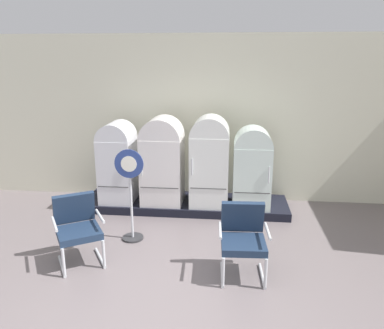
% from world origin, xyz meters
% --- Properties ---
extents(ground, '(12.00, 10.00, 0.05)m').
position_xyz_m(ground, '(0.00, 0.00, -0.03)').
color(ground, slate).
extents(back_wall, '(11.76, 0.12, 3.08)m').
position_xyz_m(back_wall, '(0.00, 3.66, 1.55)').
color(back_wall, silver).
rests_on(back_wall, ground).
extents(display_plinth, '(3.68, 0.95, 0.14)m').
position_xyz_m(display_plinth, '(0.00, 3.02, 0.07)').
color(display_plinth, black).
rests_on(display_plinth, ground).
extents(refrigerator_0, '(0.58, 0.72, 1.43)m').
position_xyz_m(refrigerator_0, '(-1.20, 2.93, 0.91)').
color(refrigerator_0, silver).
rests_on(refrigerator_0, display_plinth).
extents(refrigerator_1, '(0.71, 0.72, 1.53)m').
position_xyz_m(refrigerator_1, '(-0.39, 2.94, 0.95)').
color(refrigerator_1, white).
rests_on(refrigerator_1, display_plinth).
extents(refrigerator_2, '(0.66, 0.68, 1.57)m').
position_xyz_m(refrigerator_2, '(0.44, 2.92, 0.97)').
color(refrigerator_2, white).
rests_on(refrigerator_2, display_plinth).
extents(refrigerator_3, '(0.64, 0.61, 1.40)m').
position_xyz_m(refrigerator_3, '(1.17, 2.88, 0.88)').
color(refrigerator_3, silver).
rests_on(refrigerator_3, display_plinth).
extents(armchair_left, '(0.79, 0.81, 0.91)m').
position_xyz_m(armchair_left, '(-1.19, 1.01, 0.52)').
color(armchair_left, silver).
rests_on(armchair_left, ground).
extents(armchair_right, '(0.63, 0.64, 0.91)m').
position_xyz_m(armchair_right, '(0.98, 0.93, 0.52)').
color(armchair_right, silver).
rests_on(armchair_right, ground).
extents(sign_stand, '(0.42, 0.32, 1.40)m').
position_xyz_m(sign_stand, '(-0.65, 1.70, 0.66)').
color(sign_stand, '#2D2D30').
rests_on(sign_stand, ground).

